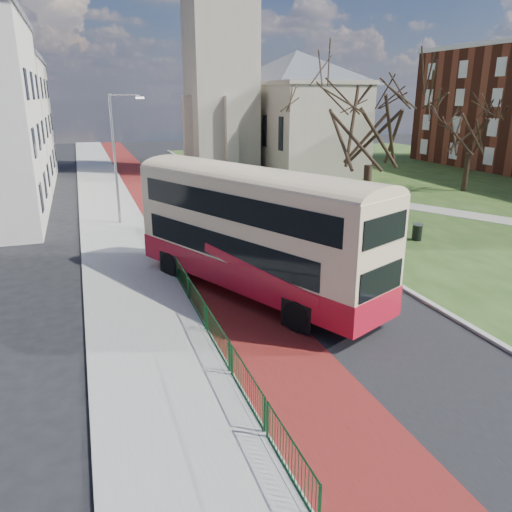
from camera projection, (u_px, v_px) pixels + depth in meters
name	position (u px, v px, depth m)	size (l,w,h in m)	color
ground	(294.00, 332.00, 17.72)	(160.00, 160.00, 0.00)	black
road_carriageway	(203.00, 211.00, 36.16)	(9.00, 120.00, 0.01)	black
bus_lane	(166.00, 214.00, 35.31)	(3.40, 120.00, 0.01)	#591414
pavement_west	(110.00, 217.00, 34.10)	(4.00, 120.00, 0.12)	gray
kerb_west	(140.00, 215.00, 34.73)	(0.25, 120.00, 0.13)	#999993
kerb_east	(254.00, 201.00, 39.38)	(0.25, 80.00, 0.13)	#999993
grass_green	(459.00, 187.00, 45.65)	(40.00, 80.00, 0.04)	#284418
footpath	(511.00, 222.00, 32.97)	(2.20, 36.00, 0.03)	#9E998C
pedestrian_railing	(188.00, 288.00, 20.22)	(0.07, 24.00, 1.12)	#0D3C1B
gothic_church	(262.00, 44.00, 51.78)	(16.38, 18.00, 40.00)	gray
streetlamp	(117.00, 153.00, 31.12)	(2.13, 0.18, 8.00)	gray
bus	(253.00, 227.00, 20.28)	(7.65, 12.28, 5.11)	#A80F22
winter_tree_near	(372.00, 110.00, 28.51)	(8.11, 8.11, 10.39)	black
winter_tree_far	(472.00, 122.00, 41.85)	(7.57, 7.57, 8.40)	black
litter_bin	(417.00, 232.00, 28.68)	(0.64, 0.64, 0.95)	black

